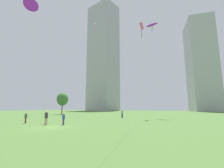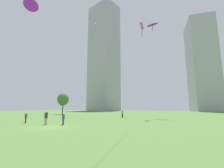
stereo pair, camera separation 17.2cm
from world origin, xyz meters
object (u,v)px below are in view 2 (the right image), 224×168
at_px(person_standing_2, 63,118).
at_px(distant_highrise_1, 202,65).
at_px(kite_flying_1, 152,25).
at_px(kite_flying_4, 30,7).
at_px(person_standing_3, 26,117).
at_px(park_tree_1, 63,99).
at_px(kite_flying_5, 95,27).
at_px(kite_flying_0, 142,26).
at_px(person_standing_0, 46,117).
at_px(person_standing_1, 122,113).
at_px(distant_highrise_0, 104,57).

xyz_separation_m(person_standing_2, distant_highrise_1, (28.97, 106.43, 31.98)).
relative_size(kite_flying_1, distant_highrise_1, 0.41).
relative_size(kite_flying_4, distant_highrise_1, 0.30).
height_order(person_standing_3, park_tree_1, park_tree_1).
relative_size(person_standing_3, distant_highrise_1, 0.02).
xyz_separation_m(kite_flying_1, distant_highrise_1, (20.86, 80.66, 6.81)).
relative_size(person_standing_2, kite_flying_5, 0.05).
bearing_deg(park_tree_1, kite_flying_1, -2.26).
distance_m(kite_flying_1, kite_flying_5, 19.83).
bearing_deg(person_standing_3, kite_flying_0, -98.64).
relative_size(kite_flying_1, park_tree_1, 3.39).
bearing_deg(person_standing_0, person_standing_2, 158.80).
height_order(person_standing_3, kite_flying_4, kite_flying_4).
bearing_deg(kite_flying_0, kite_flying_5, 163.44).
height_order(person_standing_0, person_standing_1, person_standing_0).
distance_m(person_standing_3, park_tree_1, 33.36).
bearing_deg(kite_flying_1, distant_highrise_1, 75.50).
relative_size(kite_flying_1, kite_flying_5, 0.84).
bearing_deg(kite_flying_5, person_standing_3, -80.34).
xyz_separation_m(person_standing_2, kite_flying_0, (6.20, 20.80, 22.62)).
bearing_deg(kite_flying_1, person_standing_0, -111.00).
height_order(person_standing_1, distant_highrise_0, distant_highrise_0).
relative_size(person_standing_3, kite_flying_5, 0.05).
height_order(kite_flying_0, park_tree_1, kite_flying_0).
height_order(park_tree_1, distant_highrise_1, distant_highrise_1).
bearing_deg(person_standing_3, kite_flying_4, 95.58).
xyz_separation_m(kite_flying_5, park_tree_1, (-13.77, 1.09, -24.78)).
xyz_separation_m(kite_flying_1, distant_highrise_0, (-60.34, 84.13, 26.08)).
bearing_deg(park_tree_1, person_standing_2, -47.25).
height_order(person_standing_2, distant_highrise_1, distant_highrise_1).
bearing_deg(person_standing_3, kite_flying_1, -96.82).
xyz_separation_m(person_standing_0, park_tree_1, (-22.91, 28.01, 4.41)).
relative_size(park_tree_1, distant_highrise_1, 0.12).
bearing_deg(distant_highrise_1, kite_flying_1, -113.16).
distance_m(kite_flying_4, distant_highrise_1, 114.46).
bearing_deg(person_standing_2, person_standing_3, -93.08).
bearing_deg(person_standing_2, kite_flying_4, -86.72).
relative_size(person_standing_3, distant_highrise_0, 0.02).
distance_m(kite_flying_1, kite_flying_4, 31.91).
height_order(person_standing_0, kite_flying_5, kite_flying_5).
bearing_deg(kite_flying_1, kite_flying_5, 179.34).
distance_m(person_standing_1, kite_flying_1, 26.94).
distance_m(person_standing_2, person_standing_3, 6.78).
distance_m(person_standing_2, kite_flying_4, 18.91).
bearing_deg(kite_flying_4, kite_flying_5, 98.87).
relative_size(person_standing_2, kite_flying_0, 0.06).
xyz_separation_m(kite_flying_0, distant_highrise_1, (22.77, 85.63, 9.36)).
xyz_separation_m(person_standing_3, kite_flying_1, (14.88, 26.22, 25.17)).
relative_size(person_standing_1, kite_flying_0, 0.08).
bearing_deg(distant_highrise_1, person_standing_0, -114.82).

